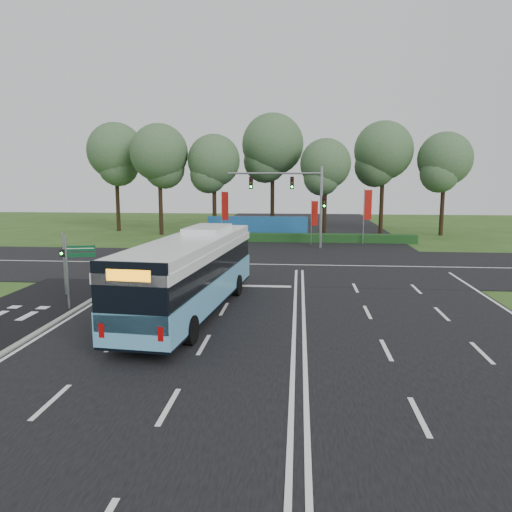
# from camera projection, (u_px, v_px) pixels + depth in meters

# --- Properties ---
(ground) EXTENTS (120.00, 120.00, 0.00)m
(ground) POSITION_uv_depth(u_px,v_px,m) (295.00, 311.00, 23.00)
(ground) COLOR #294C19
(ground) RESTS_ON ground
(road_main) EXTENTS (20.00, 120.00, 0.04)m
(road_main) POSITION_uv_depth(u_px,v_px,m) (295.00, 311.00, 23.00)
(road_main) COLOR black
(road_main) RESTS_ON ground
(road_cross) EXTENTS (120.00, 14.00, 0.05)m
(road_cross) POSITION_uv_depth(u_px,v_px,m) (296.00, 265.00, 34.80)
(road_cross) COLOR black
(road_cross) RESTS_ON ground
(kerb_strip) EXTENTS (0.25, 18.00, 0.12)m
(kerb_strip) POSITION_uv_depth(u_px,v_px,m) (53.00, 324.00, 20.90)
(kerb_strip) COLOR gray
(kerb_strip) RESTS_ON ground
(city_bus) EXTENTS (3.95, 13.15, 3.72)m
(city_bus) POSITION_uv_depth(u_px,v_px,m) (192.00, 273.00, 22.36)
(city_bus) COLOR #5CA8D5
(city_bus) RESTS_ON ground
(pedestrian_signal) EXTENTS (0.31, 0.41, 3.31)m
(pedestrian_signal) POSITION_uv_depth(u_px,v_px,m) (64.00, 262.00, 25.76)
(pedestrian_signal) COLOR gray
(pedestrian_signal) RESTS_ON ground
(street_sign) EXTENTS (1.34, 0.36, 3.51)m
(street_sign) POSITION_uv_depth(u_px,v_px,m) (74.00, 262.00, 22.99)
(street_sign) COLOR gray
(street_sign) RESTS_ON ground
(banner_flag_left) EXTENTS (0.69, 0.28, 4.85)m
(banner_flag_left) POSITION_uv_depth(u_px,v_px,m) (224.00, 209.00, 45.84)
(banner_flag_left) COLOR gray
(banner_flag_left) RESTS_ON ground
(banner_flag_mid) EXTENTS (0.60, 0.06, 4.07)m
(banner_flag_mid) POSITION_uv_depth(u_px,v_px,m) (314.00, 216.00, 44.36)
(banner_flag_mid) COLOR gray
(banner_flag_mid) RESTS_ON ground
(banner_flag_right) EXTENTS (0.74, 0.16, 5.04)m
(banner_flag_right) POSITION_uv_depth(u_px,v_px,m) (367.00, 208.00, 45.24)
(banner_flag_right) COLOR gray
(banner_flag_right) RESTS_ON ground
(traffic_light_gantry) EXTENTS (8.41, 0.28, 7.00)m
(traffic_light_gantry) POSITION_uv_depth(u_px,v_px,m) (300.00, 194.00, 42.40)
(traffic_light_gantry) COLOR gray
(traffic_light_gantry) RESTS_ON ground
(hedge) EXTENTS (22.00, 1.20, 0.80)m
(hedge) POSITION_uv_depth(u_px,v_px,m) (297.00, 238.00, 47.03)
(hedge) COLOR #163C17
(hedge) RESTS_ON ground
(blue_hoarding) EXTENTS (10.00, 0.30, 2.20)m
(blue_hoarding) POSITION_uv_depth(u_px,v_px,m) (257.00, 227.00, 49.72)
(blue_hoarding) COLOR #1A528F
(blue_hoarding) RESTS_ON ground
(eucalyptus_row) EXTENTS (41.16, 9.96, 12.93)m
(eucalyptus_row) POSITION_uv_depth(u_px,v_px,m) (265.00, 153.00, 52.79)
(eucalyptus_row) COLOR black
(eucalyptus_row) RESTS_ON ground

